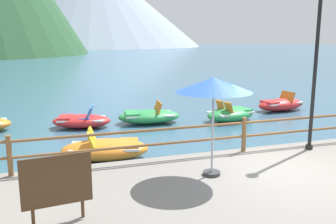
% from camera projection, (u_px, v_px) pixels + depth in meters
% --- Properties ---
extents(ground_plane, '(200.00, 200.00, 0.00)m').
position_uv_depth(ground_plane, '(87.00, 64.00, 46.22)').
color(ground_plane, '#38607A').
extents(dock_railing, '(23.92, 0.12, 0.95)m').
position_uv_depth(dock_railing, '(244.00, 131.00, 10.26)').
color(dock_railing, brown).
rests_on(dock_railing, promenade_dock).
extents(lamp_post, '(0.28, 0.28, 4.38)m').
position_uv_depth(lamp_post, '(316.00, 55.00, 10.04)').
color(lamp_post, black).
rests_on(lamp_post, promenade_dock).
extents(sign_board, '(1.18, 0.18, 1.19)m').
position_uv_depth(sign_board, '(57.00, 182.00, 6.30)').
color(sign_board, silver).
rests_on(sign_board, promenade_dock).
extents(beach_umbrella, '(1.70, 1.70, 2.24)m').
position_uv_depth(beach_umbrella, '(214.00, 86.00, 8.21)').
color(beach_umbrella, '#B2B2B7').
rests_on(beach_umbrella, promenade_dock).
extents(pedal_boat_1, '(2.73, 1.79, 0.89)m').
position_uv_depth(pedal_boat_1, '(105.00, 149.00, 10.90)').
color(pedal_boat_1, orange).
rests_on(pedal_boat_1, ground).
extents(pedal_boat_2, '(2.65, 1.46, 0.89)m').
position_uv_depth(pedal_boat_2, '(281.00, 104.00, 17.95)').
color(pedal_boat_2, red).
rests_on(pedal_boat_2, ground).
extents(pedal_boat_3, '(2.66, 1.66, 0.87)m').
position_uv_depth(pedal_boat_3, '(149.00, 116.00, 15.40)').
color(pedal_boat_3, green).
rests_on(pedal_boat_3, ground).
extents(pedal_boat_4, '(2.48, 1.76, 0.84)m').
position_uv_depth(pedal_boat_4, '(81.00, 121.00, 14.66)').
color(pedal_boat_4, red).
rests_on(pedal_boat_4, ground).
extents(pedal_boat_5, '(2.48, 1.82, 0.88)m').
position_uv_depth(pedal_boat_5, '(231.00, 114.00, 15.76)').
color(pedal_boat_5, green).
rests_on(pedal_boat_5, ground).
extents(distant_peak, '(67.19, 67.19, 27.36)m').
position_uv_depth(distant_peak, '(95.00, 3.00, 120.60)').
color(distant_peak, '#93A3B7').
rests_on(distant_peak, ground).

